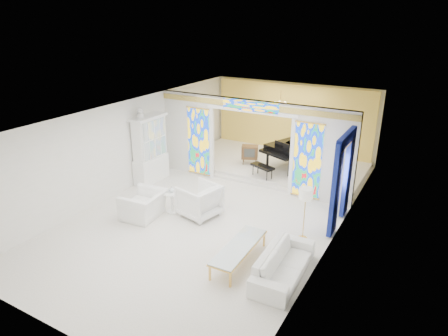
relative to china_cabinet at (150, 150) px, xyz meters
The scene contains 24 objects.
floor 3.47m from the china_cabinet, 10.50° to the right, with size 12.00×12.00×0.00m, color white.
ceiling 3.75m from the china_cabinet, 10.50° to the right, with size 7.00×12.00×0.02m, color white.
wall_back 6.30m from the china_cabinet, 59.24° to the left, with size 7.00×0.02×3.00m, color white.
wall_front 7.35m from the china_cabinet, 64.01° to the right, with size 7.00×0.02×3.00m, color white.
wall_left 0.74m from the china_cabinet, 115.42° to the right, with size 0.02×12.00×3.00m, color white.
wall_right 6.75m from the china_cabinet, ahead, with size 0.02×12.00×3.00m, color white.
partition_wall 3.54m from the china_cabinet, 23.50° to the left, with size 7.00×0.22×3.00m.
stained_glass_left 1.76m from the china_cabinet, 47.47° to the left, with size 0.90×0.04×2.40m, color gold.
stained_glass_right 5.41m from the china_cabinet, 13.85° to the left, with size 0.90×0.04×2.40m, color gold.
stained_glass_transom 3.84m from the china_cabinet, 21.91° to the left, with size 2.00×0.04×0.34m, color gold.
alcove_platform 4.88m from the china_cabinet, 47.45° to the left, with size 6.80×3.80×0.18m, color white.
gold_curtain_back 6.19m from the china_cabinet, 58.67° to the left, with size 6.70×0.10×2.90m, color gold.
chandelier 5.02m from the china_cabinet, 44.89° to the left, with size 0.48×0.48×0.30m, color gold.
blue_drapes 6.63m from the china_cabinet, ahead, with size 0.14×1.85×2.65m.
china_cabinet is the anchor object (origin of this frame).
armchair_left 2.85m from the china_cabinet, 55.52° to the right, with size 1.20×1.05×0.78m, color white.
armchair_right 3.29m from the china_cabinet, 25.29° to the right, with size 1.04×1.07×0.97m, color silver.
sofa 6.88m from the china_cabinet, 25.35° to the right, with size 2.22×0.87×0.65m, color white.
side_table 2.74m from the china_cabinet, 37.55° to the right, with size 0.56×0.56×0.66m.
vase 2.67m from the china_cabinet, 37.55° to the right, with size 0.17×0.17×0.18m, color silver.
coffee_table 5.88m from the china_cabinet, 30.23° to the right, with size 0.67×2.03×0.45m.
floor_lamp 6.12m from the china_cabinet, 10.68° to the right, with size 0.38×0.38×1.46m.
grand_piano 5.32m from the china_cabinet, 38.27° to the left, with size 2.37×2.87×1.10m.
tv_console 3.83m from the china_cabinet, 49.25° to the left, with size 0.73×0.62×0.72m.
Camera 1 is at (5.54, -9.62, 5.60)m, focal length 32.00 mm.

